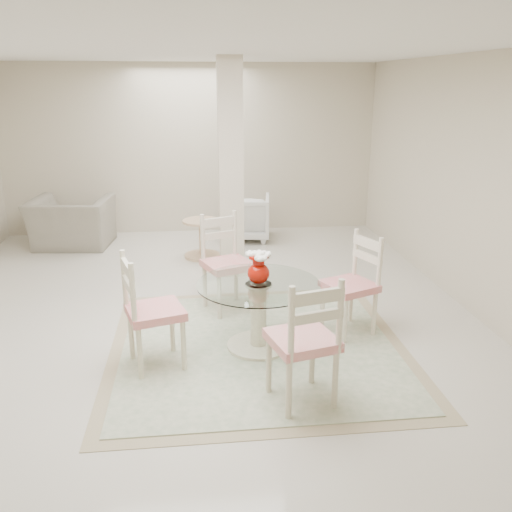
{
  "coord_description": "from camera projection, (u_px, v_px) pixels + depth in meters",
  "views": [
    {
      "loc": [
        0.06,
        -5.43,
        2.4
      ],
      "look_at": [
        0.6,
        -0.65,
        0.85
      ],
      "focal_mm": 38.0,
      "sensor_mm": 36.0,
      "label": 1
    }
  ],
  "objects": [
    {
      "name": "ground",
      "position": [
        195.0,
        314.0,
        5.87
      ],
      "size": [
        7.0,
        7.0,
        0.0
      ],
      "primitive_type": "plane",
      "color": "beige",
      "rests_on": "ground"
    },
    {
      "name": "room_shell",
      "position": [
        188.0,
        140.0,
        5.3
      ],
      "size": [
        6.02,
        7.02,
        2.71
      ],
      "color": "beige",
      "rests_on": "ground"
    },
    {
      "name": "column",
      "position": [
        231.0,
        170.0,
        6.74
      ],
      "size": [
        0.3,
        0.3,
        2.7
      ],
      "primitive_type": "cube",
      "color": "beige",
      "rests_on": "ground"
    },
    {
      "name": "area_rug",
      "position": [
        258.0,
        347.0,
        5.12
      ],
      "size": [
        2.77,
        2.77,
        0.02
      ],
      "color": "tan",
      "rests_on": "ground"
    },
    {
      "name": "dining_table",
      "position": [
        258.0,
        316.0,
        5.02
      ],
      "size": [
        1.13,
        1.13,
        0.65
      ],
      "rotation": [
        0.0,
        0.0,
        0.24
      ],
      "color": "#F2ECC7",
      "rests_on": "ground"
    },
    {
      "name": "red_vase",
      "position": [
        259.0,
        267.0,
        4.88
      ],
      "size": [
        0.23,
        0.22,
        0.31
      ],
      "color": "#A91005",
      "rests_on": "dining_table"
    },
    {
      "name": "dining_chair_east",
      "position": [
        356.0,
        277.0,
        5.29
      ],
      "size": [
        0.58,
        0.58,
        1.11
      ],
      "rotation": [
        0.0,
        0.0,
        -1.17
      ],
      "color": "#F6E7CA",
      "rests_on": "ground"
    },
    {
      "name": "dining_chair_north",
      "position": [
        224.0,
        255.0,
        5.85
      ],
      "size": [
        0.61,
        0.61,
        1.17
      ],
      "rotation": [
        0.0,
        0.0,
        0.38
      ],
      "color": "beige",
      "rests_on": "ground"
    },
    {
      "name": "dining_chair_west",
      "position": [
        146.0,
        304.0,
        4.6
      ],
      "size": [
        0.57,
        0.57,
        1.15
      ],
      "rotation": [
        0.0,
        0.0,
        1.87
      ],
      "color": "beige",
      "rests_on": "ground"
    },
    {
      "name": "dining_chair_south",
      "position": [
        307.0,
        333.0,
        4.02
      ],
      "size": [
        0.57,
        0.57,
        1.18
      ],
      "rotation": [
        0.0,
        0.0,
        3.4
      ],
      "color": "beige",
      "rests_on": "ground"
    },
    {
      "name": "recliner_taupe",
      "position": [
        72.0,
        223.0,
        8.19
      ],
      "size": [
        1.24,
        1.12,
        0.74
      ],
      "primitive_type": "imported",
      "rotation": [
        0.0,
        0.0,
        3.03
      ],
      "color": "gray",
      "rests_on": "ground"
    },
    {
      "name": "armchair_white",
      "position": [
        245.0,
        217.0,
        8.59
      ],
      "size": [
        0.86,
        0.87,
        0.71
      ],
      "primitive_type": "imported",
      "rotation": [
        0.0,
        0.0,
        3.0
      ],
      "color": "white",
      "rests_on": "ground"
    },
    {
      "name": "side_table",
      "position": [
        202.0,
        240.0,
        7.71
      ],
      "size": [
        0.53,
        0.53,
        0.55
      ],
      "color": "tan",
      "rests_on": "ground"
    }
  ]
}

